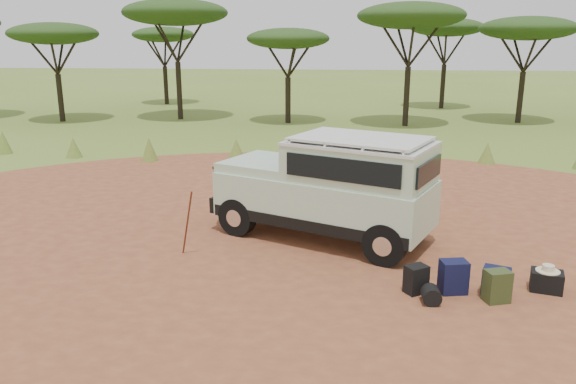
# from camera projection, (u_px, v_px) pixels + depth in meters

# --- Properties ---
(ground) EXTENTS (140.00, 140.00, 0.00)m
(ground) POSITION_uv_depth(u_px,v_px,m) (294.00, 250.00, 11.72)
(ground) COLOR olive
(ground) RESTS_ON ground
(dirt_clearing) EXTENTS (23.00, 23.00, 0.01)m
(dirt_clearing) POSITION_uv_depth(u_px,v_px,m) (294.00, 250.00, 11.71)
(dirt_clearing) COLOR #995732
(dirt_clearing) RESTS_ON ground
(grass_fringe) EXTENTS (36.60, 1.60, 0.90)m
(grass_fringe) POSITION_uv_depth(u_px,v_px,m) (320.00, 151.00, 19.91)
(grass_fringe) COLOR olive
(grass_fringe) RESTS_ON ground
(acacia_treeline) EXTENTS (46.70, 13.20, 6.26)m
(acacia_treeline) POSITION_uv_depth(u_px,v_px,m) (343.00, 26.00, 29.35)
(acacia_treeline) COLOR black
(acacia_treeline) RESTS_ON ground
(safari_vehicle) EXTENTS (5.08, 3.65, 2.32)m
(safari_vehicle) POSITION_uv_depth(u_px,v_px,m) (331.00, 190.00, 12.11)
(safari_vehicle) COLOR #B1CDAF
(safari_vehicle) RESTS_ON ground
(walking_staff) EXTENTS (0.37, 0.33, 1.41)m
(walking_staff) POSITION_uv_depth(u_px,v_px,m) (187.00, 223.00, 11.23)
(walking_staff) COLOR #5F2B16
(walking_staff) RESTS_ON ground
(backpack_black) EXTENTS (0.46, 0.43, 0.50)m
(backpack_black) POSITION_uv_depth(u_px,v_px,m) (416.00, 279.00, 9.70)
(backpack_black) COLOR black
(backpack_black) RESTS_ON ground
(backpack_navy) EXTENTS (0.50, 0.40, 0.59)m
(backpack_navy) POSITION_uv_depth(u_px,v_px,m) (453.00, 277.00, 9.69)
(backpack_navy) COLOR #111336
(backpack_navy) RESTS_ON ground
(backpack_olive) EXTENTS (0.47, 0.40, 0.56)m
(backpack_olive) POSITION_uv_depth(u_px,v_px,m) (497.00, 286.00, 9.36)
(backpack_olive) COLOR #354620
(backpack_olive) RESTS_ON ground
(duffel_navy) EXTENTS (0.53, 0.47, 0.50)m
(duffel_navy) POSITION_uv_depth(u_px,v_px,m) (496.00, 282.00, 9.62)
(duffel_navy) COLOR #111336
(duffel_navy) RESTS_ON ground
(hard_case) EXTENTS (0.60, 0.50, 0.37)m
(hard_case) POSITION_uv_depth(u_px,v_px,m) (546.00, 281.00, 9.78)
(hard_case) COLOR black
(hard_case) RESTS_ON ground
(stuff_sack) EXTENTS (0.32, 0.32, 0.31)m
(stuff_sack) POSITION_uv_depth(u_px,v_px,m) (431.00, 295.00, 9.32)
(stuff_sack) COLOR black
(stuff_sack) RESTS_ON ground
(safari_hat) EXTENTS (0.40, 0.40, 0.12)m
(safari_hat) POSITION_uv_depth(u_px,v_px,m) (548.00, 269.00, 9.72)
(safari_hat) COLOR beige
(safari_hat) RESTS_ON hard_case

